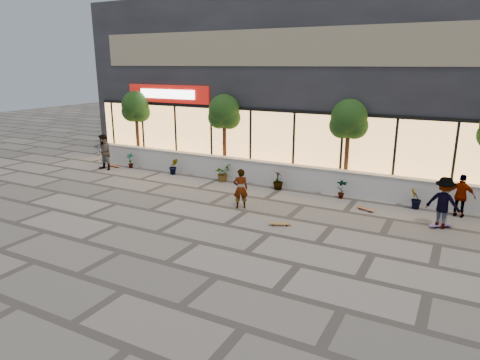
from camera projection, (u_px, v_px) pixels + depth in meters
The scene contains 20 objects.
ground at pixel (198, 242), 13.16m from camera, with size 80.00×80.00×0.00m, color gray.
planter_wall at pixel (285, 175), 18.98m from camera, with size 22.00×0.42×1.04m.
retail_building at pixel (326, 84), 22.68m from camera, with size 24.00×9.17×8.50m.
shrub_a at pixel (130, 160), 22.39m from camera, with size 0.43×0.29×0.81m, color #1A3711.
shrub_b at pixel (174, 166), 21.13m from camera, with size 0.45×0.36×0.81m, color #1A3711.
shrub_c at pixel (222, 173), 19.86m from camera, with size 0.73×0.63×0.81m, color #1A3711.
shrub_d at pixel (278, 180), 18.59m from camera, with size 0.45×0.45×0.81m, color #1A3711.
shrub_e at pixel (342, 189), 17.32m from camera, with size 0.43×0.29×0.81m, color #1A3711.
shrub_f at pixel (415, 199), 16.06m from camera, with size 0.45×0.36×0.81m, color #1A3711.
tree_west at pixel (136, 108), 23.01m from camera, with size 1.60×1.50×3.92m.
tree_midwest at pixel (224, 114), 20.52m from camera, with size 1.60×1.50×3.92m.
tree_mideast at pixel (349, 121), 17.80m from camera, with size 1.60×1.50×3.92m.
skater_center at pixel (241, 189), 16.08m from camera, with size 0.56×0.37×1.53m, color silver.
skater_left at pixel (104, 152), 21.87m from camera, with size 0.89×0.70×1.84m, color tan.
skater_right_near at pixel (461, 196), 15.15m from camera, with size 0.92×0.38×1.56m, color white.
skater_right_far at pixel (444, 203), 14.11m from camera, with size 1.13×0.65×1.75m, color maroon.
skateboard_center at pixel (280, 224), 14.48m from camera, with size 0.75×0.47×0.09m.
skateboard_left at pixel (114, 166), 22.69m from camera, with size 0.72×0.27×0.09m.
skateboard_right_near at pixel (366, 209), 15.97m from camera, with size 0.72×0.43×0.09m.
skateboard_right_far at pixel (441, 225), 14.32m from camera, with size 0.76×0.64×0.10m.
Camera 1 is at (6.85, -10.16, 5.32)m, focal length 32.00 mm.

